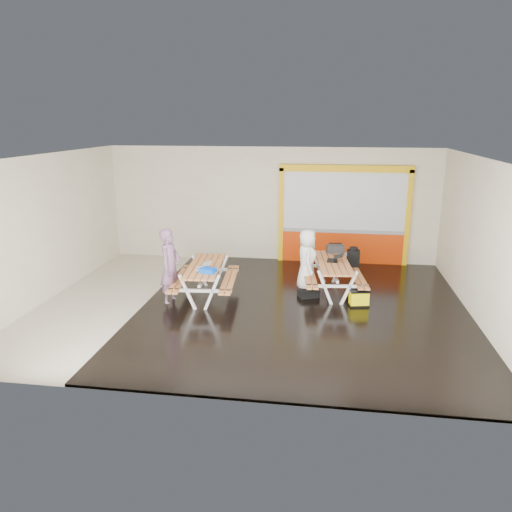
% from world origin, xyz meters
% --- Properties ---
extents(room, '(10.02, 8.02, 3.52)m').
position_xyz_m(room, '(0.00, 0.00, 1.75)').
color(room, beige).
rests_on(room, ground).
extents(deck, '(7.50, 7.98, 0.05)m').
position_xyz_m(deck, '(1.25, 0.00, 0.03)').
color(deck, black).
rests_on(deck, room).
extents(kiosk, '(3.88, 0.16, 3.00)m').
position_xyz_m(kiosk, '(2.20, 3.93, 1.44)').
color(kiosk, red).
rests_on(kiosk, room).
extents(picnic_table_left, '(1.65, 2.29, 0.87)m').
position_xyz_m(picnic_table_left, '(-1.18, 0.37, 0.66)').
color(picnic_table_left, '#BB723D').
rests_on(picnic_table_left, deck).
extents(picnic_table_right, '(1.69, 2.31, 0.86)m').
position_xyz_m(picnic_table_right, '(1.92, 1.15, 0.66)').
color(picnic_table_right, '#BB723D').
rests_on(picnic_table_right, deck).
extents(person_left, '(0.54, 0.73, 1.85)m').
position_xyz_m(person_left, '(-1.93, -0.01, 0.91)').
color(person_left, slate).
rests_on(person_left, deck).
extents(person_right, '(0.58, 0.81, 1.55)m').
position_xyz_m(person_right, '(1.26, 1.12, 0.89)').
color(person_right, white).
rests_on(person_right, deck).
extents(laptop_left, '(0.44, 0.41, 0.17)m').
position_xyz_m(laptop_left, '(-1.15, 0.09, 0.92)').
color(laptop_left, silver).
rests_on(laptop_left, picnic_table_left).
extents(laptop_right, '(0.42, 0.38, 0.17)m').
position_xyz_m(laptop_right, '(1.94, 1.23, 0.91)').
color(laptop_right, black).
rests_on(laptop_right, picnic_table_right).
extents(blue_pouch, '(0.39, 0.32, 0.10)m').
position_xyz_m(blue_pouch, '(-0.97, -0.17, 0.91)').
color(blue_pouch, blue).
rests_on(blue_pouch, picnic_table_left).
extents(toolbox, '(0.49, 0.31, 0.26)m').
position_xyz_m(toolbox, '(1.97, 2.06, 0.96)').
color(toolbox, black).
rests_on(toolbox, picnic_table_right).
extents(backpack, '(0.33, 0.21, 0.55)m').
position_xyz_m(backpack, '(2.44, 1.91, 0.77)').
color(backpack, black).
rests_on(backpack, picnic_table_right).
extents(dark_case, '(0.57, 0.51, 0.18)m').
position_xyz_m(dark_case, '(1.33, 0.75, 0.14)').
color(dark_case, black).
rests_on(dark_case, deck).
extents(fluke_bag, '(0.50, 0.38, 0.39)m').
position_xyz_m(fluke_bag, '(2.53, 0.31, 0.24)').
color(fluke_bag, black).
rests_on(fluke_bag, deck).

